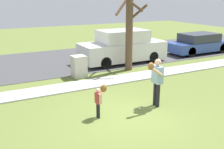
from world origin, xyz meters
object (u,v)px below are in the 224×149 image
(baseball, at_px, (140,109))
(street_tree_near, at_px, (129,24))
(person_child, at_px, (100,97))
(parked_wagon_blue, at_px, (199,43))
(utility_cabinet, at_px, (79,66))
(person_adult, at_px, (157,78))
(parked_van_white, at_px, (123,47))

(baseball, xyz_separation_m, street_tree_near, (2.42, 4.71, 2.34))
(person_child, distance_m, parked_wagon_blue, 12.01)
(person_child, distance_m, utility_cabinet, 4.70)
(parked_wagon_blue, bearing_deg, person_adult, -142.88)
(person_child, xyz_separation_m, baseball, (1.46, -0.13, -0.64))
(parked_wagon_blue, bearing_deg, person_child, -149.48)
(person_child, height_order, parked_wagon_blue, parked_wagon_blue)
(baseball, height_order, street_tree_near, street_tree_near)
(person_child, bearing_deg, parked_wagon_blue, 32.45)
(baseball, distance_m, parked_van_white, 7.00)
(person_child, bearing_deg, street_tree_near, 51.66)
(utility_cabinet, xyz_separation_m, parked_van_white, (3.34, 1.59, 0.39))
(parked_van_white, bearing_deg, person_adult, -110.04)
(person_adult, distance_m, person_child, 2.16)
(person_adult, relative_size, utility_cabinet, 1.66)
(person_child, bearing_deg, person_adult, -1.51)
(utility_cabinet, xyz_separation_m, street_tree_near, (2.80, 0.01, 1.86))
(street_tree_near, bearing_deg, person_child, -130.27)
(person_child, bearing_deg, parked_van_white, 56.31)
(baseball, height_order, parked_van_white, parked_van_white)
(baseball, relative_size, parked_wagon_blue, 0.02)
(utility_cabinet, bearing_deg, person_child, -103.26)
(person_adult, bearing_deg, utility_cabinet, -75.55)
(parked_van_white, bearing_deg, parked_wagon_blue, -0.56)
(person_adult, height_order, utility_cabinet, person_adult)
(person_adult, relative_size, parked_van_white, 0.34)
(utility_cabinet, height_order, parked_van_white, parked_van_white)
(parked_van_white, bearing_deg, street_tree_near, -108.65)
(street_tree_near, xyz_separation_m, parked_wagon_blue, (6.47, 1.52, -1.72))
(street_tree_near, bearing_deg, parked_van_white, 71.35)
(utility_cabinet, relative_size, parked_wagon_blue, 0.23)
(utility_cabinet, bearing_deg, baseball, -85.30)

